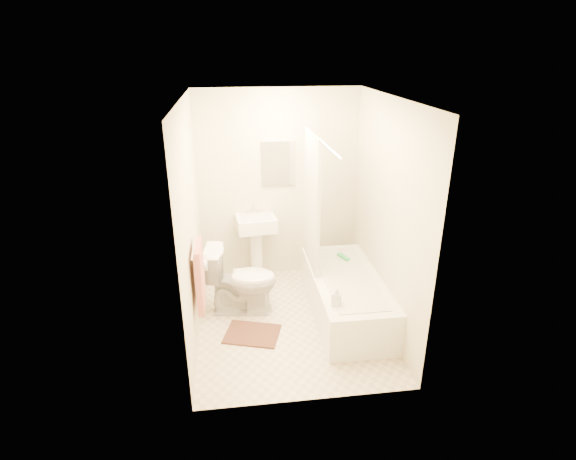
{
  "coord_description": "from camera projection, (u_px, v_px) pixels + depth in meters",
  "views": [
    {
      "loc": [
        -0.58,
        -4.18,
        2.85
      ],
      "look_at": [
        0.0,
        0.25,
        1.0
      ],
      "focal_mm": 28.0,
      "sensor_mm": 36.0,
      "label": 1
    }
  ],
  "objects": [
    {
      "name": "shower_curtain",
      "position": [
        312.0,
        202.0,
        5.02
      ],
      "size": [
        0.04,
        0.8,
        1.55
      ],
      "primitive_type": "cube",
      "color": "silver",
      "rests_on": "curtain_rod"
    },
    {
      "name": "ceiling",
      "position": [
        292.0,
        98.0,
        4.07
      ],
      "size": [
        2.4,
        2.4,
        0.0
      ],
      "primitive_type": "plane",
      "color": "white",
      "rests_on": "ground"
    },
    {
      "name": "scrub_brush",
      "position": [
        343.0,
        257.0,
        5.38
      ],
      "size": [
        0.12,
        0.2,
        0.04
      ],
      "primitive_type": "cube",
      "rotation": [
        0.0,
        0.0,
        0.38
      ],
      "color": "green",
      "rests_on": "bathtub"
    },
    {
      "name": "mirror",
      "position": [
        278.0,
        164.0,
        5.5
      ],
      "size": [
        0.4,
        0.03,
        0.55
      ],
      "primitive_type": "cube",
      "color": "white",
      "rests_on": "wall_back"
    },
    {
      "name": "curtain_rod",
      "position": [
        321.0,
        139.0,
        4.35
      ],
      "size": [
        0.03,
        1.7,
        0.03
      ],
      "primitive_type": "cylinder",
      "rotation": [
        1.57,
        0.0,
        0.0
      ],
      "color": "silver",
      "rests_on": "wall_back"
    },
    {
      "name": "wall_back",
      "position": [
        278.0,
        187.0,
        5.63
      ],
      "size": [
        2.0,
        0.02,
        2.4
      ],
      "primitive_type": "cube",
      "color": "beige",
      "rests_on": "ground"
    },
    {
      "name": "wall_right",
      "position": [
        387.0,
        217.0,
        4.65
      ],
      "size": [
        0.02,
        2.4,
        2.4
      ],
      "primitive_type": "cube",
      "color": "beige",
      "rests_on": "ground"
    },
    {
      "name": "bath_mat",
      "position": [
        252.0,
        334.0,
        4.76
      ],
      "size": [
        0.66,
        0.56,
        0.02
      ],
      "primitive_type": "cube",
      "rotation": [
        0.0,
        0.0,
        -0.3
      ],
      "color": "#532E25",
      "rests_on": "floor"
    },
    {
      "name": "soap_bottle",
      "position": [
        336.0,
        296.0,
        4.39
      ],
      "size": [
        0.12,
        0.12,
        0.2
      ],
      "primitive_type": "imported",
      "rotation": [
        0.0,
        0.0,
        -0.41
      ],
      "color": "silver",
      "rests_on": "bathtub"
    },
    {
      "name": "toilet",
      "position": [
        242.0,
        280.0,
        5.06
      ],
      "size": [
        0.84,
        0.54,
        0.78
      ],
      "primitive_type": "imported",
      "rotation": [
        0.0,
        0.0,
        1.45
      ],
      "color": "white",
      "rests_on": "floor"
    },
    {
      "name": "towel_bar",
      "position": [
        194.0,
        245.0,
        4.22
      ],
      "size": [
        0.02,
        0.6,
        0.02
      ],
      "primitive_type": "cylinder",
      "rotation": [
        1.57,
        0.0,
        0.0
      ],
      "color": "silver",
      "rests_on": "wall_left"
    },
    {
      "name": "wall_left",
      "position": [
        191.0,
        226.0,
        4.41
      ],
      "size": [
        0.02,
        2.4,
        2.4
      ],
      "primitive_type": "cube",
      "color": "beige",
      "rests_on": "ground"
    },
    {
      "name": "floor",
      "position": [
        291.0,
        321.0,
        4.99
      ],
      "size": [
        2.4,
        2.4,
        0.0
      ],
      "primitive_type": "plane",
      "color": "beige",
      "rests_on": "ground"
    },
    {
      "name": "bathtub",
      "position": [
        346.0,
        295.0,
        5.05
      ],
      "size": [
        0.73,
        1.68,
        0.47
      ],
      "primitive_type": null,
      "color": "white",
      "rests_on": "floor"
    },
    {
      "name": "toilet_paper",
      "position": [
        202.0,
        265.0,
        4.72
      ],
      "size": [
        0.11,
        0.12,
        0.12
      ],
      "primitive_type": "cylinder",
      "rotation": [
        0.0,
        1.57,
        0.0
      ],
      "color": "white",
      "rests_on": "wall_left"
    },
    {
      "name": "sink",
      "position": [
        257.0,
        245.0,
        5.74
      ],
      "size": [
        0.52,
        0.44,
        0.94
      ],
      "primitive_type": null,
      "rotation": [
        0.0,
        0.0,
        0.11
      ],
      "color": "white",
      "rests_on": "floor"
    },
    {
      "name": "towel",
      "position": [
        200.0,
        275.0,
        4.35
      ],
      "size": [
        0.06,
        0.45,
        0.66
      ],
      "primitive_type": "cube",
      "color": "#CC7266",
      "rests_on": "towel_bar"
    }
  ]
}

